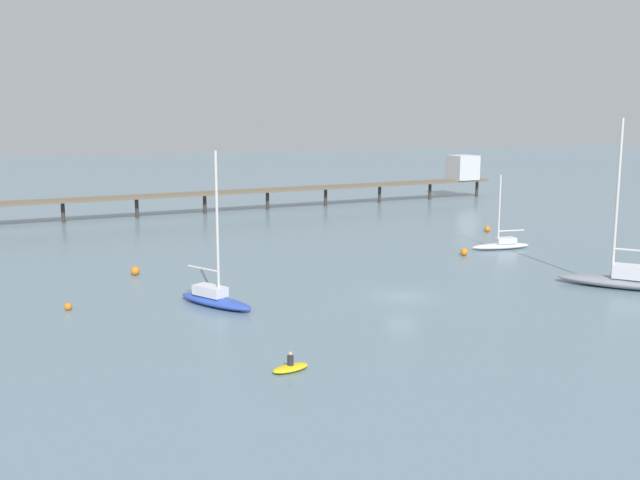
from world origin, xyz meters
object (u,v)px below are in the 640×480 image
Objects in this scene: pier at (335,182)px; sailboat_gray at (620,278)px; dinghy_yellow at (290,367)px; mooring_buoy_outer at (464,252)px; mooring_buoy_far at (135,271)px; mooring_buoy_inner at (487,229)px; sailboat_white at (501,244)px; sailboat_blue at (215,296)px; mooring_buoy_near at (68,306)px.

sailboat_gray reaches higher than pier.
mooring_buoy_outer is at bearing 43.69° from dinghy_yellow.
pier is 111.31× the size of mooring_buoy_far.
sailboat_gray reaches higher than mooring_buoy_inner.
sailboat_white is 0.57× the size of sailboat_gray.
sailboat_blue is (-33.66, -12.16, 0.18)m from sailboat_white.
sailboat_blue reaches higher than mooring_buoy_near.
sailboat_blue is 20.64× the size of mooring_buoy_near.
sailboat_white is 42.86m from dinghy_yellow.
mooring_buoy_far is at bearing 59.62° from mooring_buoy_near.
mooring_buoy_inner is (8.03, -30.11, -3.32)m from pier.
mooring_buoy_far is (-4.39, 12.83, -0.34)m from sailboat_blue.
mooring_buoy_inner is at bearing 78.78° from sailboat_gray.
mooring_buoy_outer is at bearing 106.56° from sailboat_gray.
mooring_buoy_far is (-37.27, 18.91, -0.43)m from sailboat_gray.
sailboat_white reaches higher than mooring_buoy_inner.
pier reaches higher than dinghy_yellow.
mooring_buoy_far is (-34.86, -39.57, -3.29)m from pier.
mooring_buoy_far is (6.05, 10.32, 0.12)m from mooring_buoy_near.
dinghy_yellow is at bearing -163.55° from sailboat_gray.
sailboat_white reaches higher than dinghy_yellow.
dinghy_yellow is at bearing -136.31° from mooring_buoy_outer.
sailboat_white reaches higher than mooring_buoy_near.
pier is 40.48m from sailboat_white.
dinghy_yellow is (-29.54, -67.90, -3.47)m from pier.
pier is 7.58× the size of sailboat_blue.
mooring_buoy_inner is at bearing 30.06° from sailboat_blue.
pier is 58.59m from sailboat_gray.
pier reaches higher than mooring_buoy_far.
mooring_buoy_near is at bearing -129.36° from pier.
mooring_buoy_inner is (5.63, 28.36, -0.46)m from sailboat_gray.
pier is 11.18× the size of sailboat_white.
pier reaches higher than mooring_buoy_inner.
sailboat_blue is 15.54m from dinghy_yellow.
mooring_buoy_near is at bearing 166.45° from sailboat_blue.
dinghy_yellow is at bearing -57.75° from mooring_buoy_near.
dinghy_yellow is at bearing -86.57° from sailboat_blue.
pier is 34.83× the size of dinghy_yellow.
dinghy_yellow reaches higher than mooring_buoy_far.
dinghy_yellow is 3.27× the size of mooring_buoy_outer.
sailboat_blue is at bearing -149.94° from mooring_buoy_inner.
dinghy_yellow is (-32.73, -27.67, -0.34)m from sailboat_white.
dinghy_yellow is 21.31m from mooring_buoy_near.
mooring_buoy_outer is at bearing -93.38° from pier.
mooring_buoy_outer is (-5.67, -1.81, -0.17)m from sailboat_white.
sailboat_gray reaches higher than sailboat_blue.
pier is 52.84m from mooring_buoy_far.
mooring_buoy_near is (-38.43, -7.83, -0.11)m from mooring_buoy_outer.
mooring_buoy_inner is at bearing 22.00° from mooring_buoy_near.
mooring_buoy_outer is at bearing -4.39° from mooring_buoy_far.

